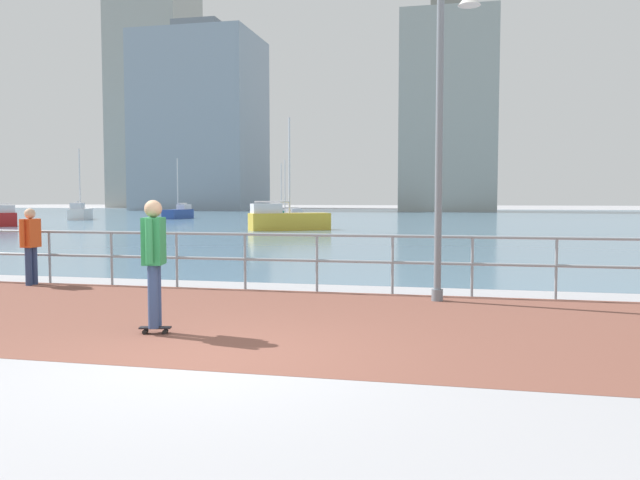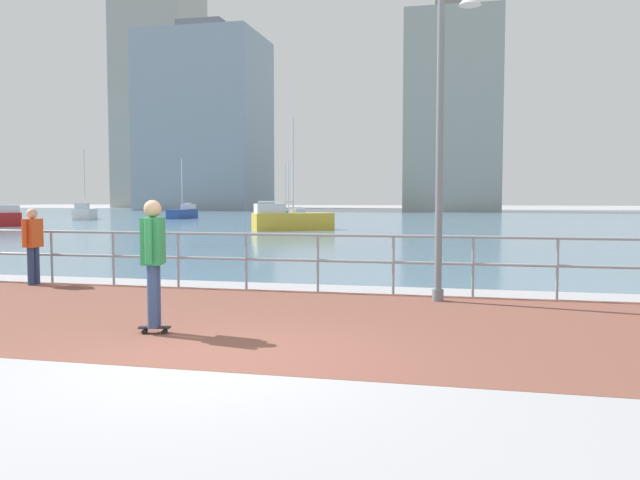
% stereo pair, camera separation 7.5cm
% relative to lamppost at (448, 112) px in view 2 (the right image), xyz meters
% --- Properties ---
extents(ground, '(220.00, 220.00, 0.00)m').
position_rel_lamppost_xyz_m(ground, '(-2.35, 35.61, -3.15)').
color(ground, '#9E9EA3').
extents(brick_paving, '(28.00, 5.58, 0.01)m').
position_rel_lamppost_xyz_m(brick_paving, '(-2.35, -2.10, -3.14)').
color(brick_paving, brown).
rests_on(brick_paving, ground).
extents(harbor_water, '(180.00, 88.00, 0.00)m').
position_rel_lamppost_xyz_m(harbor_water, '(-2.35, 45.69, -3.14)').
color(harbor_water, slate).
rests_on(harbor_water, ground).
extents(waterfront_railing, '(25.25, 0.06, 1.08)m').
position_rel_lamppost_xyz_m(waterfront_railing, '(-2.35, 0.69, -2.40)').
color(waterfront_railing, '#8C99A3').
rests_on(waterfront_railing, ground).
extents(lamppost, '(0.73, 0.57, 5.69)m').
position_rel_lamppost_xyz_m(lamppost, '(0.00, 0.00, 0.00)').
color(lamppost, slate).
rests_on(lamppost, ground).
extents(skateboarder, '(0.41, 0.56, 1.71)m').
position_rel_lamppost_xyz_m(skateboarder, '(-3.56, -3.37, -2.12)').
color(skateboarder, black).
rests_on(skateboarder, ground).
extents(bystander, '(0.25, 0.55, 1.53)m').
position_rel_lamppost_xyz_m(bystander, '(-8.12, 0.34, -2.25)').
color(bystander, navy).
rests_on(bystander, ground).
extents(sailboat_navy, '(2.73, 4.25, 5.73)m').
position_rel_lamppost_xyz_m(sailboat_navy, '(-29.94, 35.57, -2.60)').
color(sailboat_navy, white).
rests_on(sailboat_navy, ground).
extents(sailboat_ivory, '(1.30, 3.66, 5.06)m').
position_rel_lamppost_xyz_m(sailboat_ivory, '(-23.16, 39.50, -2.66)').
color(sailboat_ivory, '#284799').
rests_on(sailboat_ivory, ground).
extents(sailboat_yellow, '(3.02, 2.93, 4.51)m').
position_rel_lamppost_xyz_m(sailboat_yellow, '(-14.12, 39.08, -2.71)').
color(sailboat_yellow, '#197266').
rests_on(sailboat_yellow, ground).
extents(sailboat_gray, '(4.39, 3.38, 6.07)m').
position_rel_lamppost_xyz_m(sailboat_gray, '(-9.00, 22.62, -2.57)').
color(sailboat_gray, gold).
rests_on(sailboat_gray, ground).
extents(sailboat_teal, '(2.15, 3.16, 4.28)m').
position_rel_lamppost_xyz_m(sailboat_teal, '(-11.43, 31.22, -2.74)').
color(sailboat_teal, '#595960').
rests_on(sailboat_teal, ground).
extents(tower_slate, '(16.86, 13.68, 27.22)m').
position_rel_lamppost_xyz_m(tower_slate, '(-37.33, 77.94, 9.64)').
color(tower_slate, '#8493A3').
rests_on(tower_slate, ground).
extents(tower_glass, '(12.06, 11.94, 27.23)m').
position_rel_lamppost_xyz_m(tower_glass, '(-1.57, 75.73, 9.64)').
color(tower_glass, '#939993').
rests_on(tower_glass, ground).
extents(tower_beige, '(13.68, 12.97, 45.90)m').
position_rel_lamppost_xyz_m(tower_beige, '(-55.29, 99.18, 18.97)').
color(tower_beige, '#939993').
rests_on(tower_beige, ground).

